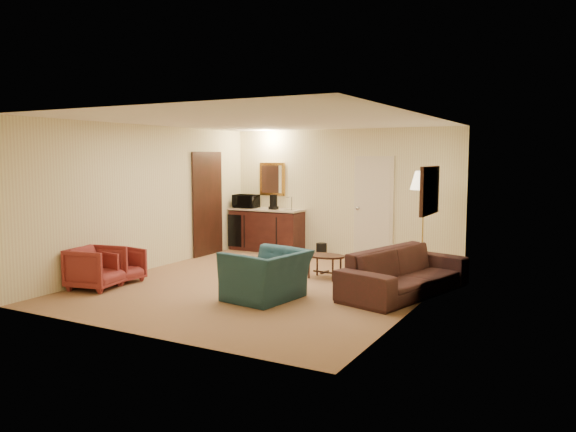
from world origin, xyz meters
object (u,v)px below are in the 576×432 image
Objects in this scene: rose_chair_near at (121,264)px; coffee_maker at (274,202)px; wetbar_cabinet at (267,230)px; sofa at (405,264)px; microwave at (246,200)px; rose_chair_far at (96,266)px; waste_bin at (321,250)px; teal_armchair at (267,267)px; floor_lamp at (423,221)px; coffee_table at (325,267)px.

coffee_maker is at bearing -3.75° from rose_chair_near.
wetbar_cabinet is 4.48m from sofa.
rose_chair_near is 1.95× the size of coffee_maker.
sofa is at bearing -29.16° from microwave.
wetbar_cabinet is at bearing -17.73° from rose_chair_far.
sofa is at bearing -64.55° from rose_chair_near.
rose_chair_far is 2.65× the size of waste_bin.
wetbar_cabinet is 4.21m from teal_armchair.
microwave is (-1.85, 0.03, 0.96)m from waste_bin.
rose_chair_far is 0.40× the size of floor_lamp.
floor_lamp is at bearing 46.27° from coffee_table.
rose_chair_far is (0.00, -0.53, 0.06)m from rose_chair_near.
teal_armchair is 1.70m from coffee_table.
microwave is (0.00, 3.75, 0.79)m from rose_chair_near.
teal_armchair is 4.08m from coffee_maker.
rose_chair_near is at bearing -100.38° from coffee_maker.
wetbar_cabinet is 3.12× the size of microwave.
coffee_table is (-1.50, 0.42, -0.25)m from sofa.
sofa is 4.53m from rose_chair_near.
coffee_maker reaches higher than rose_chair_far.
rose_chair_far is 2.31× the size of coffee_maker.
wetbar_cabinet is 3.83m from rose_chair_near.
sofa is 4.39× the size of microwave.
sofa is 4.30m from coffee_maker.
floor_lamp is 4.12m from microwave.
teal_armchair reaches higher than waste_bin.
coffee_maker reaches higher than rose_chair_near.
sofa is at bearing -76.76° from rose_chair_far.
floor_lamp reaches higher than coffee_table.
teal_armchair is 1.56× the size of coffee_table.
microwave reaches higher than coffee_maker.
coffee_maker is (0.72, 4.24, 0.72)m from rose_chair_far.
sofa reaches higher than rose_chair_near.
coffee_maker is at bearing 170.91° from floor_lamp.
rose_chair_far is at bearing -113.52° from waste_bin.
rose_chair_far is at bearing -66.85° from teal_armchair.
floor_lamp is 5.76× the size of coffee_maker.
rose_chair_near is at bearing -11.13° from rose_chair_far.
coffee_table is 1.98m from floor_lamp.
coffee_maker is at bearing 137.88° from coffee_table.
floor_lamp reaches higher than rose_chair_near.
teal_armchair is at bearing -79.11° from rose_chair_near.
wetbar_cabinet is 0.81m from microwave.
coffee_table reaches higher than waste_bin.
floor_lamp reaches higher than sofa.
coffee_maker reaches higher than waste_bin.
coffee_table is at bearing 89.72° from sofa.
waste_bin is at bearing -34.65° from rose_chair_far.
coffee_table is 2.56× the size of waste_bin.
wetbar_cabinet is at bearing 161.49° from coffee_maker.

